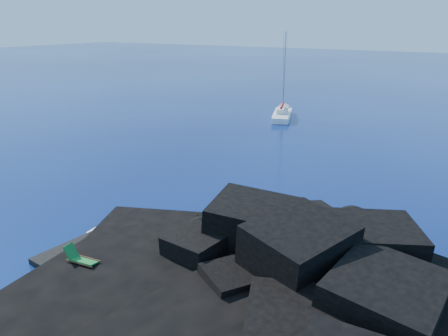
# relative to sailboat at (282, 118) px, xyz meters

# --- Properties ---
(ground) EXTENTS (400.00, 400.00, 0.00)m
(ground) POSITION_rel_sailboat_xyz_m (3.89, -41.31, 0.00)
(ground) COLOR #030938
(ground) RESTS_ON ground
(headland) EXTENTS (24.00, 24.00, 3.60)m
(headland) POSITION_rel_sailboat_xyz_m (16.89, -38.31, 0.00)
(headland) COLOR black
(headland) RESTS_ON ground
(beach) EXTENTS (9.08, 6.86, 0.70)m
(beach) POSITION_rel_sailboat_xyz_m (8.39, -40.81, 0.00)
(beach) COLOR black
(beach) RESTS_ON ground
(surf_foam) EXTENTS (10.00, 8.00, 0.06)m
(surf_foam) POSITION_rel_sailboat_xyz_m (8.89, -36.31, 0.00)
(surf_foam) COLOR white
(surf_foam) RESTS_ON ground
(sailboat) EXTENTS (6.02, 11.30, 11.71)m
(sailboat) POSITION_rel_sailboat_xyz_m (0.00, 0.00, 0.00)
(sailboat) COLOR white
(sailboat) RESTS_ON ground
(deck_chair) EXTENTS (1.91, 1.01, 1.26)m
(deck_chair) POSITION_rel_sailboat_xyz_m (7.20, -42.34, 0.98)
(deck_chair) COLOR #19732D
(deck_chair) RESTS_ON beach
(towel) EXTENTS (1.79, 0.96, 0.05)m
(towel) POSITION_rel_sailboat_xyz_m (9.74, -41.08, 0.37)
(towel) COLOR white
(towel) RESTS_ON beach
(sunbather) EXTENTS (1.67, 0.56, 0.23)m
(sunbather) POSITION_rel_sailboat_xyz_m (9.74, -41.08, 0.51)
(sunbather) COLOR tan
(sunbather) RESTS_ON towel
(marker_cone) EXTENTS (0.41, 0.41, 0.56)m
(marker_cone) POSITION_rel_sailboat_xyz_m (10.29, -39.50, 0.63)
(marker_cone) COLOR #EA510C
(marker_cone) RESTS_ON beach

